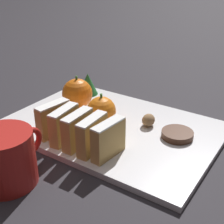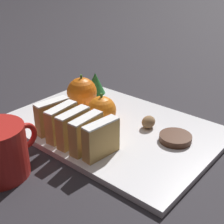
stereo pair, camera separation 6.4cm
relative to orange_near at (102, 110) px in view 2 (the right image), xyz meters
name	(u,v)px [view 2 (the right image)]	position (x,y,z in m)	size (l,w,h in m)	color
ground_plane	(112,130)	(0.01, -0.02, -0.04)	(6.00, 6.00, 0.00)	#28262B
serving_platter	(112,127)	(0.01, -0.02, -0.04)	(0.30, 0.43, 0.01)	white
stollen_slice_front	(101,139)	(-0.09, -0.08, 0.00)	(0.07, 0.03, 0.07)	tan
stollen_slice_second	(86,133)	(-0.09, -0.05, 0.00)	(0.07, 0.02, 0.07)	tan
stollen_slice_third	(74,128)	(-0.09, -0.01, 0.00)	(0.07, 0.02, 0.07)	tan
stollen_slice_fourth	(62,122)	(-0.09, 0.02, 0.00)	(0.07, 0.03, 0.07)	tan
stollen_slice_fifth	(53,116)	(-0.09, 0.05, 0.00)	(0.07, 0.03, 0.07)	tan
orange_near	(102,110)	(0.00, 0.00, 0.00)	(0.06, 0.06, 0.07)	orange
orange_far	(82,92)	(0.03, 0.09, 0.00)	(0.07, 0.07, 0.08)	orange
walnut	(148,122)	(0.05, -0.09, -0.02)	(0.03, 0.03, 0.03)	#8E6B47
chocolate_cookie	(175,138)	(0.04, -0.16, -0.02)	(0.06, 0.06, 0.01)	#472819
evergreen_sprig	(95,83)	(0.11, 0.12, 0.00)	(0.05, 0.05, 0.06)	#23662D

